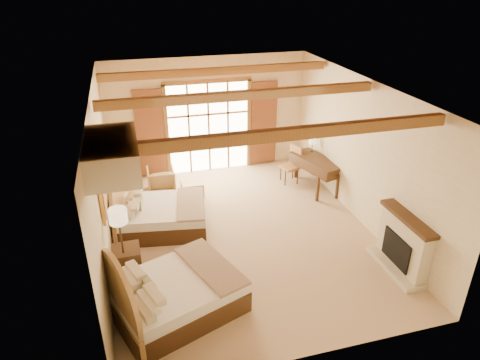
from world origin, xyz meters
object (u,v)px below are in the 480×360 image
object	(u,v)px
nightstand	(127,262)
bed_near	(167,293)
bed_far	(155,214)
armchair	(161,180)
desk	(316,172)

from	to	relation	value
nightstand	bed_near	bearing A→B (deg)	-62.65
nightstand	bed_far	bearing A→B (deg)	65.74
bed_far	armchair	distance (m)	1.83
nightstand	desk	bearing A→B (deg)	25.50
nightstand	armchair	world-z (taller)	armchair
bed_near	armchair	bearing A→B (deg)	65.03
armchair	desk	distance (m)	4.05
bed_far	nightstand	xyz separation A→B (m)	(-0.65, -1.51, -0.08)
bed_near	desk	size ratio (longest dim) A/B	1.54
nightstand	desk	distance (m)	5.50
desk	nightstand	bearing A→B (deg)	-169.45
desk	bed_near	bearing A→B (deg)	-156.06
armchair	desk	world-z (taller)	desk
nightstand	armchair	bearing A→B (deg)	72.83
bed_near	armchair	world-z (taller)	bed_near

